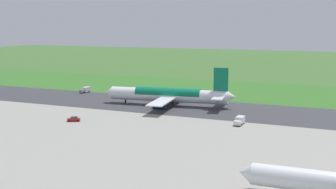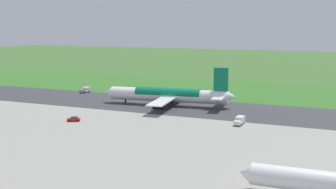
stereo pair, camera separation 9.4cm
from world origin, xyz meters
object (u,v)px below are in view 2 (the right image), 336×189
Objects in this scene: service_truck_baggage at (85,90)px; no_stopping_sign at (216,89)px; service_truck_fuel at (240,121)px; service_car_followme at (74,119)px; airliner_main at (169,95)px; traffic_cone_orange at (209,89)px.

no_stopping_sign is (-57.22, -25.47, 0.01)m from service_truck_baggage.
service_truck_baggage and service_truck_fuel have the same top height.
no_stopping_sign is (-25.62, -79.22, 0.57)m from service_car_followme.
service_truck_baggage is 62.63m from no_stopping_sign.
service_truck_fuel is at bearing 147.50° from airliner_main.
no_stopping_sign is (26.51, -62.20, 0.01)m from service_truck_fuel.
service_truck_baggage is at bearing -59.55° from service_car_followme.
service_car_followme reaches higher than traffic_cone_orange.
airliner_main is 98.40× the size of traffic_cone_orange.
traffic_cone_orange is (32.20, -68.92, -1.13)m from service_truck_fuel.
airliner_main reaches higher than service_truck_baggage.
service_truck_baggage is 62.35m from service_car_followme.
service_truck_fuel is at bearing 156.32° from service_truck_baggage.
traffic_cone_orange is at bearing -148.01° from service_truck_baggage.
service_truck_baggage is at bearing 31.99° from traffic_cone_orange.
airliner_main is at bearing 87.75° from traffic_cone_orange.
airliner_main is 41.30m from no_stopping_sign.
no_stopping_sign is 8.88m from traffic_cone_orange.
service_car_followme is 54.84m from service_truck_fuel.
traffic_cone_orange is at bearing -92.25° from airliner_main.
traffic_cone_orange is (-51.53, -32.19, -1.13)m from service_truck_baggage.
service_truck_fuel is at bearing 115.04° from traffic_cone_orange.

